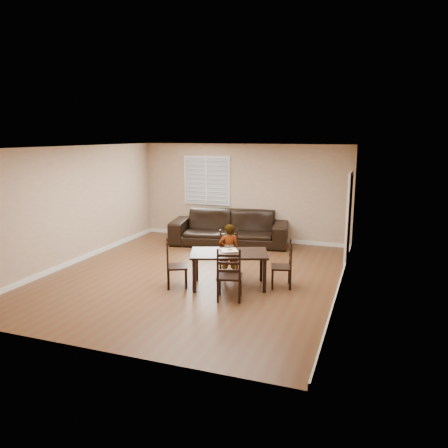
{
  "coord_description": "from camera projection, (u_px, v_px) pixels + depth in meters",
  "views": [
    {
      "loc": [
        3.61,
        -8.17,
        2.94
      ],
      "look_at": [
        0.4,
        0.75,
        1.0
      ],
      "focal_mm": 35.0,
      "sensor_mm": 36.0,
      "label": 1
    }
  ],
  "objects": [
    {
      "name": "ground",
      "position": [
        194.0,
        275.0,
        9.32
      ],
      "size": [
        7.0,
        7.0,
        0.0
      ],
      "primitive_type": "plane",
      "color": "#55371D",
      "rests_on": "ground"
    },
    {
      "name": "room",
      "position": [
        198.0,
        190.0,
        9.11
      ],
      "size": [
        6.04,
        7.04,
        2.72
      ],
      "color": "tan",
      "rests_on": "ground"
    },
    {
      "name": "dining_table",
      "position": [
        229.0,
        257.0,
        8.51
      ],
      "size": [
        1.68,
        1.29,
        0.7
      ],
      "rotation": [
        0.0,
        0.0,
        0.34
      ],
      "color": "black",
      "rests_on": "ground"
    },
    {
      "name": "chair_near",
      "position": [
        229.0,
        253.0,
        9.48
      ],
      "size": [
        0.52,
        0.5,
        0.92
      ],
      "rotation": [
        0.0,
        0.0,
        0.32
      ],
      "color": "black",
      "rests_on": "ground"
    },
    {
      "name": "chair_far",
      "position": [
        229.0,
        278.0,
        7.76
      ],
      "size": [
        0.54,
        0.52,
        0.99
      ],
      "rotation": [
        0.0,
        0.0,
        3.4
      ],
      "color": "black",
      "rests_on": "ground"
    },
    {
      "name": "chair_left",
      "position": [
        171.0,
        266.0,
        8.54
      ],
      "size": [
        0.55,
        0.56,
        0.94
      ],
      "rotation": [
        0.0,
        0.0,
        2.04
      ],
      "color": "black",
      "rests_on": "ground"
    },
    {
      "name": "chair_right",
      "position": [
        287.0,
        266.0,
        8.54
      ],
      "size": [
        0.48,
        0.5,
        0.93
      ],
      "rotation": [
        0.0,
        0.0,
        -1.32
      ],
      "color": "black",
      "rests_on": "ground"
    },
    {
      "name": "child",
      "position": [
        229.0,
        251.0,
        9.05
      ],
      "size": [
        0.5,
        0.43,
        1.15
      ],
      "primitive_type": "imported",
      "rotation": [
        0.0,
        0.0,
        3.61
      ],
      "color": "gray",
      "rests_on": "ground"
    },
    {
      "name": "napkin",
      "position": [
        229.0,
        250.0,
        8.66
      ],
      "size": [
        0.43,
        0.43,
        0.0
      ],
      "primitive_type": "cube",
      "rotation": [
        0.0,
        0.0,
        0.52
      ],
      "color": "white",
      "rests_on": "dining_table"
    },
    {
      "name": "donut",
      "position": [
        230.0,
        249.0,
        8.65
      ],
      "size": [
        0.1,
        0.1,
        0.04
      ],
      "color": "#D7984D",
      "rests_on": "napkin"
    },
    {
      "name": "sofa",
      "position": [
        229.0,
        228.0,
        11.87
      ],
      "size": [
        3.3,
        1.75,
        0.92
      ],
      "primitive_type": "imported",
      "rotation": [
        0.0,
        0.0,
        0.17
      ],
      "color": "black",
      "rests_on": "ground"
    }
  ]
}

